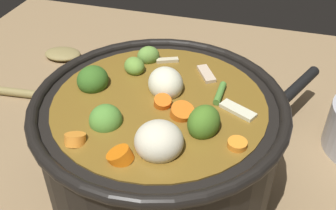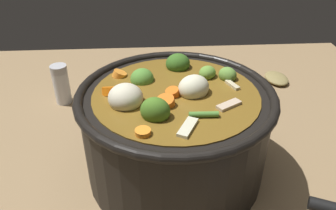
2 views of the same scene
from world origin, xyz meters
name	(u,v)px [view 1 (image 1 of 2)]	position (x,y,z in m)	size (l,w,h in m)	color
ground_plane	(161,188)	(0.00, 0.00, 0.00)	(1.10, 1.10, 0.00)	#8C704C
cooking_pot	(160,145)	(0.00, 0.00, 0.08)	(0.31, 0.31, 0.18)	black
wooden_spoon	(49,71)	(0.22, 0.30, 0.01)	(0.20, 0.26, 0.02)	olive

